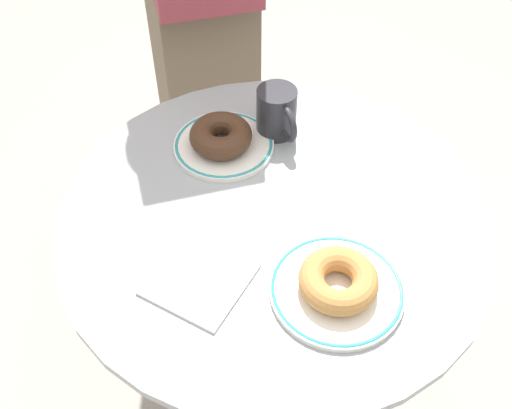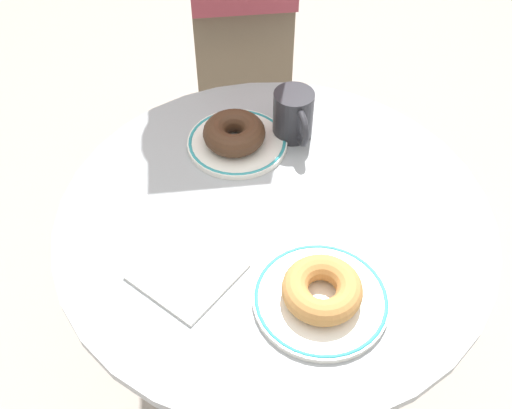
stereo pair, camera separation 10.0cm
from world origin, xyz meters
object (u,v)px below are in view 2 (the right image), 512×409
object	(u,v)px
cafe_table	(272,284)
plate_right	(321,299)
donut_old_fashioned	(322,289)
paper_napkin	(187,271)
donut_chocolate	(234,133)
coffee_mug	(294,116)
plate_left	(237,142)

from	to	relation	value
cafe_table	plate_right	size ratio (longest dim) A/B	3.67
plate_right	donut_old_fashioned	world-z (taller)	donut_old_fashioned
plate_right	paper_napkin	bearing A→B (deg)	-133.81
cafe_table	plate_right	xyz separation A→B (m)	(0.19, -0.03, 0.22)
donut_chocolate	coffee_mug	xyz separation A→B (m)	(0.03, 0.11, 0.01)
coffee_mug	paper_napkin	bearing A→B (deg)	-57.96
donut_old_fashioned	coffee_mug	xyz separation A→B (m)	(-0.34, 0.16, 0.02)
cafe_table	donut_chocolate	world-z (taller)	donut_chocolate
plate_left	paper_napkin	world-z (taller)	plate_left
donut_chocolate	coffee_mug	bearing A→B (deg)	76.90
plate_right	donut_chocolate	world-z (taller)	donut_chocolate
coffee_mug	plate_left	bearing A→B (deg)	-104.30
plate_right	paper_napkin	xyz separation A→B (m)	(-0.15, -0.15, -0.00)
cafe_table	donut_old_fashioned	size ratio (longest dim) A/B	6.27
cafe_table	donut_old_fashioned	world-z (taller)	donut_old_fashioned
plate_left	donut_chocolate	distance (m)	0.03
cafe_table	donut_chocolate	size ratio (longest dim) A/B	6.45
plate_left	donut_chocolate	world-z (taller)	donut_chocolate
donut_chocolate	paper_napkin	size ratio (longest dim) A/B	0.83
plate_left	donut_chocolate	bearing A→B (deg)	-82.08
plate_left	paper_napkin	bearing A→B (deg)	-42.84
donut_chocolate	donut_old_fashioned	world-z (taller)	donut_chocolate
donut_old_fashioned	paper_napkin	size ratio (longest dim) A/B	0.85
cafe_table	paper_napkin	distance (m)	0.28
plate_right	coffee_mug	size ratio (longest dim) A/B	1.74
paper_napkin	plate_right	bearing A→B (deg)	46.19
donut_old_fashioned	paper_napkin	bearing A→B (deg)	-133.81
donut_chocolate	coffee_mug	distance (m)	0.12
coffee_mug	donut_chocolate	bearing A→B (deg)	-103.10
donut_chocolate	plate_right	bearing A→B (deg)	-7.57
donut_chocolate	paper_napkin	bearing A→B (deg)	-42.07
donut_chocolate	coffee_mug	world-z (taller)	coffee_mug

